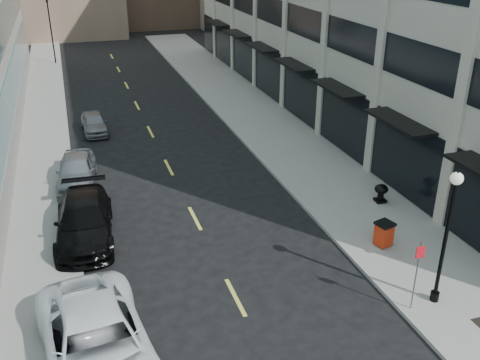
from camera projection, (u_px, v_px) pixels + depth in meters
sidewalk_right at (295, 150)px, 31.22m from camera, size 5.00×80.00×0.15m
sidewalk_left at (43, 182)px, 27.27m from camera, size 3.00×80.00×0.15m
road_centerline at (181, 190)px, 26.55m from camera, size 0.15×68.20×0.01m
traffic_signal at (47, 3)px, 49.29m from camera, size 0.66×0.66×6.98m
car_white_van at (97, 345)px, 15.34m from camera, size 3.66×6.77×1.80m
car_black_pickup at (84, 221)px, 22.12m from camera, size 2.70×5.78×1.63m
car_silver_sedan at (76, 171)px, 26.81m from camera, size 2.30×4.75×1.56m
car_grey_sedan at (94, 123)px, 33.94m from camera, size 1.62×3.78×1.27m
trash_bin at (384, 233)px, 21.39m from camera, size 0.79×0.80×1.05m
lamppost at (448, 227)px, 17.18m from camera, size 0.41×0.41×4.94m
sign_post at (418, 267)px, 17.31m from camera, size 0.31×0.07×2.62m
urn_planter at (381, 191)px, 24.89m from camera, size 0.64×0.64×0.88m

